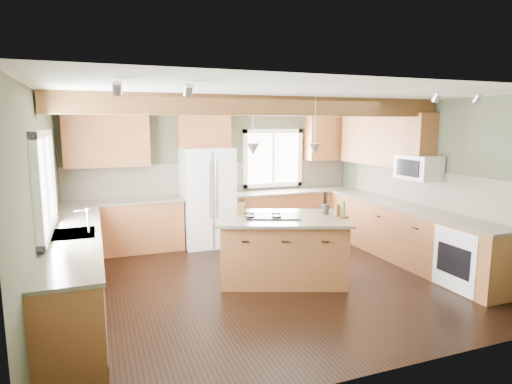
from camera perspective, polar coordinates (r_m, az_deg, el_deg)
name	(u,v)px	position (r m, az deg, el deg)	size (l,w,h in m)	color
floor	(266,281)	(6.27, 1.30, -11.75)	(5.60, 5.60, 0.00)	black
ceiling	(266,96)	(5.88, 1.40, 12.68)	(5.60, 5.60, 0.00)	silver
wall_back	(217,173)	(8.29, -5.19, 2.57)	(5.60, 5.60, 0.00)	#494F38
wall_left	(43,205)	(5.54, -26.57, -1.54)	(5.00, 5.00, 0.00)	#494F38
wall_right	(426,182)	(7.45, 21.72, 1.25)	(5.00, 5.00, 0.00)	#494F38
ceiling_beam	(266,106)	(5.88, 1.35, 11.41)	(5.55, 0.26, 0.26)	#543118
soffit_trim	(218,107)	(8.15, -5.12, 11.20)	(5.55, 0.20, 0.10)	#543118
backsplash_back	(218,177)	(8.28, -5.15, 1.94)	(5.58, 0.03, 0.58)	brown
backsplash_right	(423,187)	(7.49, 21.34, 0.61)	(0.03, 3.70, 0.58)	brown
base_cab_back_left	(124,227)	(7.85, -17.21, -4.54)	(2.02, 0.60, 0.88)	brown
counter_back_left	(123,202)	(7.76, -17.37, -1.23)	(2.06, 0.64, 0.04)	brown
base_cab_back_right	(293,214)	(8.67, 4.97, -2.90)	(2.62, 0.60, 0.88)	brown
counter_back_right	(293,191)	(8.59, 5.02, 0.11)	(2.66, 0.64, 0.04)	brown
base_cab_left	(76,271)	(5.77, -22.91, -9.72)	(0.60, 3.70, 0.88)	brown
counter_left	(73,235)	(5.65, -23.20, -5.28)	(0.64, 3.74, 0.04)	brown
base_cab_right	(406,234)	(7.45, 19.37, -5.37)	(0.60, 3.70, 0.88)	brown
counter_right	(408,207)	(7.35, 19.55, -1.89)	(0.64, 3.74, 0.04)	brown
upper_cab_back_left	(107,141)	(7.77, -19.27, 6.49)	(1.40, 0.35, 0.90)	brown
upper_cab_over_fridge	(203,128)	(7.99, -7.03, 8.42)	(0.96, 0.35, 0.70)	brown
upper_cab_right	(384,140)	(7.98, 16.68, 6.67)	(0.35, 2.20, 0.90)	brown
upper_cab_back_corner	(327,138)	(8.98, 9.45, 7.14)	(0.90, 0.35, 0.90)	brown
window_left	(43,183)	(5.55, -26.49, 1.10)	(0.04, 1.60, 1.05)	white
window_back	(273,158)	(8.62, 2.22, 4.52)	(1.10, 0.04, 1.00)	white
sink	(73,235)	(5.65, -23.20, -5.23)	(0.50, 0.65, 0.03)	#262628
faucet	(88,222)	(5.61, -21.45, -3.70)	(0.02, 0.02, 0.28)	#B2B2B7
dishwasher	(72,316)	(4.56, -23.32, -14.92)	(0.60, 0.60, 0.84)	white
oven	(470,258)	(6.55, 26.68, -7.88)	(0.60, 0.72, 0.84)	white
microwave	(418,167)	(7.24, 20.82, 3.09)	(0.40, 0.70, 0.38)	white
pendant_left	(253,149)	(5.98, -0.39, 5.72)	(0.18, 0.18, 0.16)	#B2B2B7
pendant_right	(315,149)	(6.03, 7.81, 5.67)	(0.18, 0.18, 0.16)	#B2B2B7
refrigerator	(207,197)	(7.90, -6.50, -0.69)	(0.90, 0.74, 1.80)	white
island	(283,249)	(6.24, 3.59, -7.60)	(1.71, 1.05, 0.88)	olive
island_top	(283,218)	(6.13, 3.63, -3.48)	(1.83, 1.16, 0.04)	brown
cooktop	(273,216)	(6.11, 2.30, -3.21)	(0.74, 0.50, 0.02)	black
knife_block	(241,209)	(6.21, -1.98, -2.22)	(0.11, 0.08, 0.19)	brown
utensil_crock	(325,209)	(6.36, 9.21, -2.25)	(0.11, 0.11, 0.15)	#423A35
bottle_tray	(341,209)	(6.19, 11.21, -2.30)	(0.24, 0.24, 0.22)	brown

